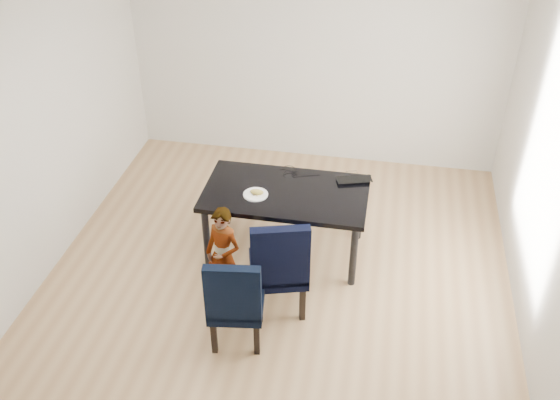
% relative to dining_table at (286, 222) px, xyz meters
% --- Properties ---
extents(floor, '(4.50, 5.00, 0.01)m').
position_rel_dining_table_xyz_m(floor, '(0.00, -0.50, -0.38)').
color(floor, tan).
rests_on(floor, ground).
extents(ceiling, '(4.50, 5.00, 0.01)m').
position_rel_dining_table_xyz_m(ceiling, '(0.00, -0.50, 2.33)').
color(ceiling, white).
rests_on(ceiling, wall_back).
extents(wall_back, '(4.50, 0.01, 2.70)m').
position_rel_dining_table_xyz_m(wall_back, '(0.00, 2.00, 0.98)').
color(wall_back, silver).
rests_on(wall_back, ground).
extents(wall_left, '(0.01, 5.00, 2.70)m').
position_rel_dining_table_xyz_m(wall_left, '(-2.25, -0.50, 0.98)').
color(wall_left, silver).
rests_on(wall_left, ground).
extents(wall_right, '(0.01, 5.00, 2.70)m').
position_rel_dining_table_xyz_m(wall_right, '(2.25, -0.50, 0.98)').
color(wall_right, silver).
rests_on(wall_right, ground).
extents(dining_table, '(1.60, 0.90, 0.75)m').
position_rel_dining_table_xyz_m(dining_table, '(0.00, 0.00, 0.00)').
color(dining_table, black).
rests_on(dining_table, floor).
extents(chair_left, '(0.52, 0.54, 0.96)m').
position_rel_dining_table_xyz_m(chair_left, '(-0.20, -1.24, 0.10)').
color(chair_left, black).
rests_on(chair_left, floor).
extents(chair_right, '(0.63, 0.64, 1.05)m').
position_rel_dining_table_xyz_m(chair_right, '(0.07, -0.78, 0.15)').
color(chair_right, black).
rests_on(chair_right, floor).
extents(child, '(0.42, 0.35, 0.99)m').
position_rel_dining_table_xyz_m(child, '(-0.44, -0.76, 0.12)').
color(child, '#FFA215').
rests_on(child, floor).
extents(plate, '(0.27, 0.27, 0.01)m').
position_rel_dining_table_xyz_m(plate, '(-0.27, -0.12, 0.38)').
color(plate, white).
rests_on(plate, dining_table).
extents(sandwich, '(0.14, 0.07, 0.05)m').
position_rel_dining_table_xyz_m(sandwich, '(-0.26, -0.12, 0.41)').
color(sandwich, '#B0983E').
rests_on(sandwich, plate).
extents(laptop, '(0.40, 0.32, 0.03)m').
position_rel_dining_table_xyz_m(laptop, '(0.63, 0.35, 0.39)').
color(laptop, black).
rests_on(laptop, dining_table).
extents(cable_tangle, '(0.14, 0.14, 0.01)m').
position_rel_dining_table_xyz_m(cable_tangle, '(-0.01, 0.29, 0.38)').
color(cable_tangle, black).
rests_on(cable_tangle, dining_table).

